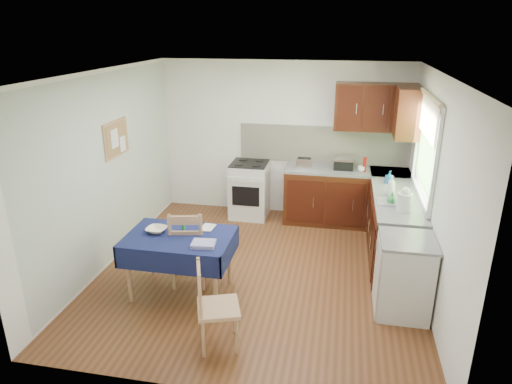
% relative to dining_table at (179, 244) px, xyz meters
% --- Properties ---
extents(floor, '(4.20, 4.20, 0.00)m').
position_rel_dining_table_xyz_m(floor, '(0.82, 0.63, -0.63)').
color(floor, '#522F16').
rests_on(floor, ground).
extents(ceiling, '(4.00, 4.20, 0.02)m').
position_rel_dining_table_xyz_m(ceiling, '(0.82, 0.63, 1.87)').
color(ceiling, white).
rests_on(ceiling, wall_back).
extents(wall_back, '(4.00, 0.02, 2.50)m').
position_rel_dining_table_xyz_m(wall_back, '(0.82, 2.73, 0.62)').
color(wall_back, white).
rests_on(wall_back, ground).
extents(wall_front, '(4.00, 0.02, 2.50)m').
position_rel_dining_table_xyz_m(wall_front, '(0.82, -1.47, 0.62)').
color(wall_front, white).
rests_on(wall_front, ground).
extents(wall_left, '(0.02, 4.20, 2.50)m').
position_rel_dining_table_xyz_m(wall_left, '(-1.18, 0.63, 0.62)').
color(wall_left, silver).
rests_on(wall_left, ground).
extents(wall_right, '(0.02, 4.20, 2.50)m').
position_rel_dining_table_xyz_m(wall_right, '(2.82, 0.63, 0.62)').
color(wall_right, white).
rests_on(wall_right, ground).
extents(base_cabinets, '(1.90, 2.30, 0.86)m').
position_rel_dining_table_xyz_m(base_cabinets, '(2.17, 1.89, -0.20)').
color(base_cabinets, '#331C09').
rests_on(base_cabinets, ground).
extents(worktop_back, '(1.90, 0.60, 0.04)m').
position_rel_dining_table_xyz_m(worktop_back, '(1.87, 2.43, 0.25)').
color(worktop_back, slate).
rests_on(worktop_back, base_cabinets).
extents(worktop_right, '(0.60, 1.70, 0.04)m').
position_rel_dining_table_xyz_m(worktop_right, '(2.52, 1.28, 0.25)').
color(worktop_right, slate).
rests_on(worktop_right, base_cabinets).
extents(worktop_corner, '(0.60, 0.60, 0.04)m').
position_rel_dining_table_xyz_m(worktop_corner, '(2.52, 2.43, 0.25)').
color(worktop_corner, slate).
rests_on(worktop_corner, base_cabinets).
extents(splashback, '(2.70, 0.02, 0.60)m').
position_rel_dining_table_xyz_m(splashback, '(1.47, 2.72, 0.57)').
color(splashback, white).
rests_on(splashback, wall_back).
extents(upper_cabinets, '(1.20, 0.85, 0.70)m').
position_rel_dining_table_xyz_m(upper_cabinets, '(2.34, 2.43, 1.22)').
color(upper_cabinets, '#331C09').
rests_on(upper_cabinets, wall_back).
extents(stove, '(0.60, 0.61, 0.92)m').
position_rel_dining_table_xyz_m(stove, '(0.32, 2.43, -0.17)').
color(stove, silver).
rests_on(stove, ground).
extents(window, '(0.04, 1.48, 1.26)m').
position_rel_dining_table_xyz_m(window, '(2.79, 1.33, 1.02)').
color(window, '#325924').
rests_on(window, wall_right).
extents(fridge, '(0.58, 0.60, 0.89)m').
position_rel_dining_table_xyz_m(fridge, '(2.52, 0.08, -0.19)').
color(fridge, silver).
rests_on(fridge, ground).
extents(corkboard, '(0.04, 0.62, 0.47)m').
position_rel_dining_table_xyz_m(corkboard, '(-1.15, 0.93, 0.97)').
color(corkboard, tan).
rests_on(corkboard, wall_left).
extents(dining_table, '(1.21, 0.82, 0.73)m').
position_rel_dining_table_xyz_m(dining_table, '(0.00, 0.00, 0.00)').
color(dining_table, '#101640').
rests_on(dining_table, ground).
extents(chair_far, '(0.51, 0.51, 0.99)m').
position_rel_dining_table_xyz_m(chair_far, '(0.04, 0.17, -0.11)').
color(chair_far, tan).
rests_on(chair_far, ground).
extents(chair_near, '(0.51, 0.51, 0.90)m').
position_rel_dining_table_xyz_m(chair_near, '(0.65, -0.87, -0.15)').
color(chair_near, tan).
rests_on(chair_near, ground).
extents(toaster, '(0.24, 0.15, 0.18)m').
position_rel_dining_table_xyz_m(toaster, '(1.20, 2.35, 0.35)').
color(toaster, silver).
rests_on(toaster, worktop_back).
extents(sandwich_press, '(0.29, 0.26, 0.17)m').
position_rel_dining_table_xyz_m(sandwich_press, '(1.80, 2.45, 0.35)').
color(sandwich_press, black).
rests_on(sandwich_press, worktop_back).
extents(sauce_bottle, '(0.05, 0.05, 0.23)m').
position_rel_dining_table_xyz_m(sauce_bottle, '(2.12, 2.36, 0.38)').
color(sauce_bottle, '#B4120E').
rests_on(sauce_bottle, worktop_back).
extents(yellow_packet, '(0.12, 0.08, 0.15)m').
position_rel_dining_table_xyz_m(yellow_packet, '(1.84, 2.58, 0.34)').
color(yellow_packet, gold).
rests_on(yellow_packet, worktop_back).
extents(dish_rack, '(0.39, 0.30, 0.18)m').
position_rel_dining_table_xyz_m(dish_rack, '(2.44, 1.10, 0.29)').
color(dish_rack, '#95959A').
rests_on(dish_rack, worktop_right).
extents(kettle, '(0.18, 0.18, 0.30)m').
position_rel_dining_table_xyz_m(kettle, '(2.54, 0.84, 0.40)').
color(kettle, silver).
rests_on(kettle, worktop_right).
extents(cup, '(0.13, 0.13, 0.09)m').
position_rel_dining_table_xyz_m(cup, '(2.07, 2.35, 0.31)').
color(cup, white).
rests_on(cup, worktop_back).
extents(soap_bottle_a, '(0.11, 0.11, 0.27)m').
position_rel_dining_table_xyz_m(soap_bottle_a, '(2.43, 1.38, 0.40)').
color(soap_bottle_a, silver).
rests_on(soap_bottle_a, worktop_right).
extents(soap_bottle_b, '(0.12, 0.12, 0.18)m').
position_rel_dining_table_xyz_m(soap_bottle_b, '(2.44, 1.86, 0.36)').
color(soap_bottle_b, '#1E6BB2').
rests_on(soap_bottle_b, worktop_right).
extents(soap_bottle_c, '(0.15, 0.15, 0.15)m').
position_rel_dining_table_xyz_m(soap_bottle_c, '(2.42, 1.06, 0.35)').
color(soap_bottle_c, green).
rests_on(soap_bottle_c, worktop_right).
extents(plate_bowl, '(0.25, 0.25, 0.06)m').
position_rel_dining_table_xyz_m(plate_bowl, '(-0.29, 0.05, 0.13)').
color(plate_bowl, beige).
rests_on(plate_bowl, dining_table).
extents(book, '(0.16, 0.22, 0.02)m').
position_rel_dining_table_xyz_m(book, '(0.19, 0.27, 0.11)').
color(book, white).
rests_on(book, dining_table).
extents(spice_jar, '(0.04, 0.04, 0.09)m').
position_rel_dining_table_xyz_m(spice_jar, '(0.00, 0.15, 0.15)').
color(spice_jar, '#258A3A').
rests_on(spice_jar, dining_table).
extents(tea_towel, '(0.27, 0.22, 0.05)m').
position_rel_dining_table_xyz_m(tea_towel, '(0.35, -0.19, 0.13)').
color(tea_towel, navy).
rests_on(tea_towel, dining_table).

